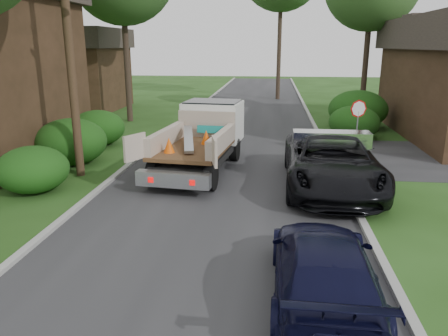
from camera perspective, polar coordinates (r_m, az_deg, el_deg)
ground at (r=11.14m, az=-2.37°, el=-9.19°), size 120.00×120.00×0.00m
road at (r=20.58m, az=1.81°, el=2.57°), size 8.00×90.00×0.02m
curb_left at (r=21.28m, az=-9.28°, el=2.96°), size 0.20×90.00×0.12m
curb_right at (r=20.66m, az=13.23°, el=2.36°), size 0.20×90.00×0.12m
stop_sign at (r=19.54m, az=17.09°, el=6.47°), size 0.71×0.32×2.48m
utility_pole at (r=16.54m, az=-19.72°, el=16.53°), size 2.42×1.25×10.00m
house_left_far at (r=35.39m, az=-19.32°, el=12.22°), size 7.56×7.56×6.00m
hedge_left_a at (r=15.63m, az=-23.72°, el=-0.17°), size 2.34×2.34×1.53m
hedge_left_b at (r=18.73m, az=-19.36°, el=3.27°), size 2.86×2.86×1.87m
hedge_left_c at (r=22.00m, az=-16.19°, el=5.06°), size 2.60×2.60×1.70m
hedge_right_a at (r=23.68m, az=16.63°, el=5.75°), size 2.60×2.60×1.70m
hedge_right_b at (r=26.69m, az=17.07°, el=7.33°), size 3.38×3.38×2.21m
flatbed_truck at (r=17.50m, az=-2.41°, el=4.66°), size 3.38×6.73×2.45m
black_pickup at (r=15.10m, az=13.87°, el=0.79°), size 3.13×6.62×1.83m
navy_suv at (r=8.55m, az=12.84°, el=-12.64°), size 2.00×4.76×1.37m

